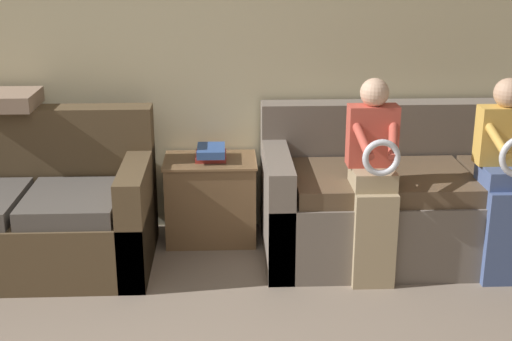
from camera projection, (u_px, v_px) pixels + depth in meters
The scene contains 8 objects.
wall_back at pixel (166, 48), 4.79m from camera, with size 7.82×0.06×2.55m.
couch_main at pixel (418, 201), 4.67m from camera, with size 2.04×0.96×0.93m.
couch_side at pixel (31, 214), 4.49m from camera, with size 1.51×0.90×0.95m.
child_left_seated at pixel (374, 173), 4.17m from camera, with size 0.30×0.37×1.22m.
child_right_seated at pixel (507, 172), 4.20m from camera, with size 0.32×0.38×1.21m.
side_shelf at pixel (211, 198), 4.85m from camera, with size 0.62×0.44×0.57m.
book_stack at pixel (211, 153), 4.75m from camera, with size 0.20×0.27×0.09m.
throw_pillow at pixel (6, 100), 4.56m from camera, with size 0.39×0.39×0.10m.
Camera 1 is at (0.40, -2.04, 1.98)m, focal length 50.00 mm.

